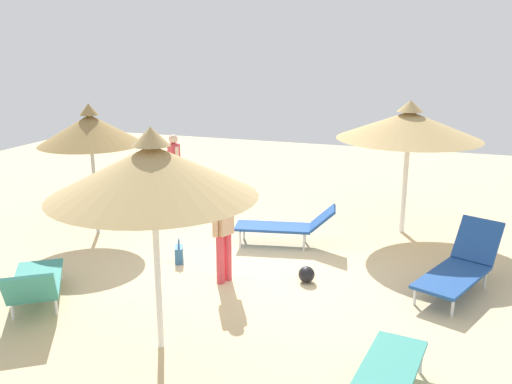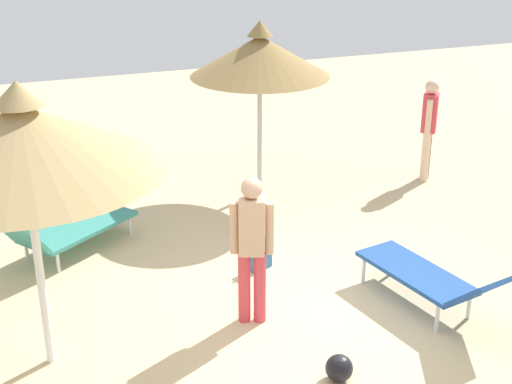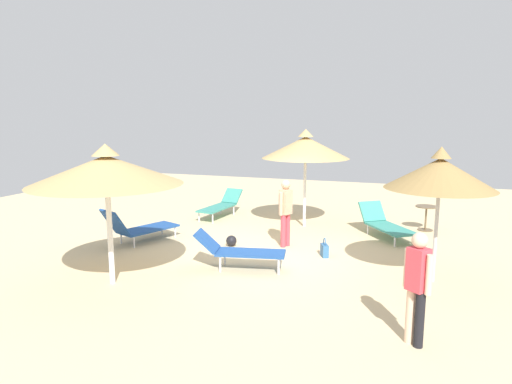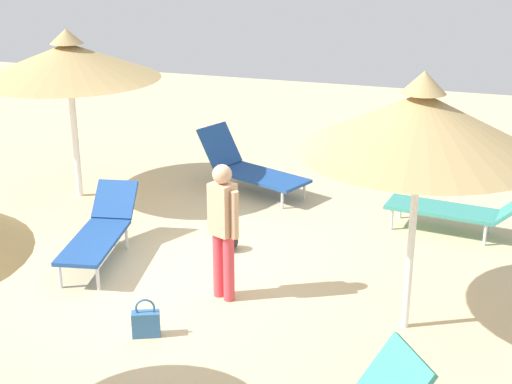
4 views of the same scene
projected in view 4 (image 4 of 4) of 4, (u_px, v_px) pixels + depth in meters
The scene contains 9 objects.
ground at pixel (189, 282), 9.03m from camera, with size 24.00×24.00×0.10m, color beige.
parasol_umbrella_edge at pixel (421, 123), 7.15m from camera, with size 2.47×2.47×2.79m.
parasol_umbrella_near_left at pixel (68, 61), 11.00m from camera, with size 2.78×2.78×2.65m.
lounge_chair_near_right at pixel (249, 167), 11.84m from camera, with size 2.01×1.33×0.96m.
lounge_chair_center at pixel (461, 209), 10.16m from camera, with size 2.03×0.81×0.77m.
lounge_chair_back at pixel (100, 230), 9.40m from camera, with size 0.91×1.93×0.79m.
person_standing_far_left at pixel (223, 224), 8.23m from camera, with size 0.43×0.30×1.64m.
handbag at pixel (146, 322), 7.70m from camera, with size 0.32×0.24×0.44m.
beach_ball at pixel (229, 241), 9.74m from camera, with size 0.26×0.26×0.26m, color black.
Camera 4 is at (3.33, -7.42, 4.11)m, focal length 51.22 mm.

